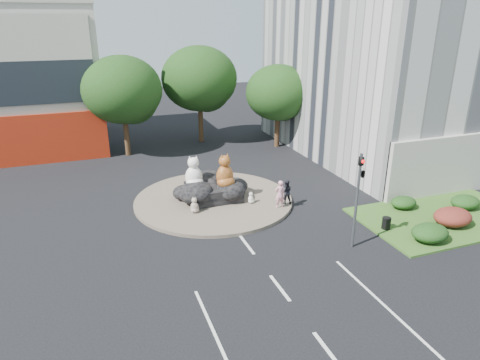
# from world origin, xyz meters

# --- Properties ---
(ground) EXTENTS (120.00, 120.00, 0.00)m
(ground) POSITION_xyz_m (0.00, 0.00, 0.00)
(ground) COLOR black
(ground) RESTS_ON ground
(roundabout_island) EXTENTS (10.00, 10.00, 0.20)m
(roundabout_island) POSITION_xyz_m (0.00, 10.00, 0.10)
(roundabout_island) COLOR brown
(roundabout_island) RESTS_ON ground
(rock_plinth) EXTENTS (3.20, 2.60, 0.90)m
(rock_plinth) POSITION_xyz_m (0.00, 10.00, 0.65)
(rock_plinth) COLOR black
(rock_plinth) RESTS_ON roundabout_island
(grass_verge) EXTENTS (10.00, 6.00, 0.12)m
(grass_verge) POSITION_xyz_m (12.00, 3.00, 0.06)
(grass_verge) COLOR #31511B
(grass_verge) RESTS_ON ground
(tree_left) EXTENTS (6.46, 6.46, 8.27)m
(tree_left) POSITION_xyz_m (-3.93, 22.06, 5.25)
(tree_left) COLOR #382314
(tree_left) RESTS_ON ground
(tree_mid) EXTENTS (6.84, 6.84, 8.76)m
(tree_mid) POSITION_xyz_m (3.07, 24.06, 5.56)
(tree_mid) COLOR #382314
(tree_mid) RESTS_ON ground
(tree_right) EXTENTS (5.70, 5.70, 7.30)m
(tree_right) POSITION_xyz_m (9.07, 20.06, 4.63)
(tree_right) COLOR #382314
(tree_right) RESTS_ON ground
(hedge_near_green) EXTENTS (2.00, 1.60, 0.90)m
(hedge_near_green) POSITION_xyz_m (9.00, 1.00, 0.57)
(hedge_near_green) COLOR black
(hedge_near_green) RESTS_ON grass_verge
(hedge_red) EXTENTS (2.20, 1.76, 0.99)m
(hedge_red) POSITION_xyz_m (11.50, 2.00, 0.61)
(hedge_red) COLOR #551C16
(hedge_red) RESTS_ON grass_verge
(hedge_mid_green) EXTENTS (1.80, 1.44, 0.81)m
(hedge_mid_green) POSITION_xyz_m (14.00, 3.50, 0.53)
(hedge_mid_green) COLOR black
(hedge_mid_green) RESTS_ON grass_verge
(hedge_back_green) EXTENTS (1.60, 1.28, 0.72)m
(hedge_back_green) POSITION_xyz_m (10.50, 4.80, 0.48)
(hedge_back_green) COLOR black
(hedge_back_green) RESTS_ON grass_verge
(traffic_light) EXTENTS (0.44, 1.24, 5.00)m
(traffic_light) POSITION_xyz_m (5.10, 2.00, 3.62)
(traffic_light) COLOR #595B60
(traffic_light) RESTS_ON ground
(street_lamp) EXTENTS (2.34, 0.22, 8.06)m
(street_lamp) POSITION_xyz_m (12.82, 8.00, 4.55)
(street_lamp) COLOR #595B60
(street_lamp) RESTS_ON ground
(cat_white) EXTENTS (1.44, 1.32, 2.03)m
(cat_white) POSITION_xyz_m (-1.19, 10.13, 2.12)
(cat_white) COLOR white
(cat_white) RESTS_ON rock_plinth
(cat_tabby) EXTENTS (1.54, 1.42, 2.14)m
(cat_tabby) POSITION_xyz_m (0.64, 9.55, 2.17)
(cat_tabby) COLOR #AA6A23
(cat_tabby) RESTS_ON rock_plinth
(kitten_calico) EXTENTS (0.77, 0.76, 0.97)m
(kitten_calico) POSITION_xyz_m (-1.64, 8.41, 0.68)
(kitten_calico) COLOR beige
(kitten_calico) RESTS_ON roundabout_island
(kitten_white) EXTENTS (0.59, 0.59, 0.74)m
(kitten_white) POSITION_xyz_m (1.99, 8.53, 0.57)
(kitten_white) COLOR silver
(kitten_white) RESTS_ON roundabout_island
(pedestrian_pink) EXTENTS (0.63, 0.41, 1.73)m
(pedestrian_pink) POSITION_xyz_m (3.38, 7.32, 1.06)
(pedestrian_pink) COLOR pink
(pedestrian_pink) RESTS_ON roundabout_island
(pedestrian_dark) EXTENTS (0.89, 0.78, 1.52)m
(pedestrian_dark) POSITION_xyz_m (4.00, 7.73, 0.96)
(pedestrian_dark) COLOR black
(pedestrian_dark) RESTS_ON roundabout_island
(litter_bin) EXTENTS (0.54, 0.54, 0.65)m
(litter_bin) POSITION_xyz_m (7.76, 2.90, 0.45)
(litter_bin) COLOR black
(litter_bin) RESTS_ON grass_verge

